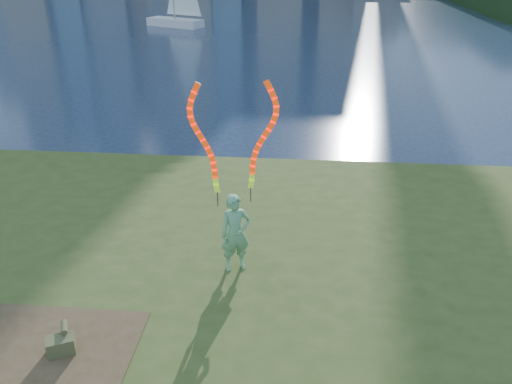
{
  "coord_description": "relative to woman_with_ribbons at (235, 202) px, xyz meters",
  "views": [
    {
      "loc": [
        1.77,
        -8.22,
        6.47
      ],
      "look_at": [
        0.98,
        1.0,
        1.84
      ],
      "focal_mm": 35.0,
      "sensor_mm": 36.0,
      "label": 1
    }
  ],
  "objects": [
    {
      "name": "canvas_bag",
      "position": [
        -2.4,
        -2.48,
        -1.26
      ],
      "size": [
        0.48,
        0.54,
        0.39
      ],
      "rotation": [
        0.0,
        0.0,
        0.43
      ],
      "color": "#484A2A",
      "rests_on": "grassy_knoll"
    },
    {
      "name": "dirt_patch",
      "position": [
        -2.89,
        -2.98,
        -1.41
      ],
      "size": [
        3.2,
        3.0,
        0.02
      ],
      "primitive_type": "cube",
      "color": "#47331E",
      "rests_on": "grassy_knoll"
    },
    {
      "name": "ground",
      "position": [
        -0.69,
        0.22,
        -2.22
      ],
      "size": [
        320.0,
        320.0,
        0.0
      ],
      "primitive_type": "plane",
      "color": "#1B2843",
      "rests_on": "ground"
    },
    {
      "name": "sailboat",
      "position": [
        -9.46,
        36.0,
        -0.83
      ],
      "size": [
        5.24,
        3.59,
        8.11
      ],
      "rotation": [
        0.0,
        0.0,
        -0.44
      ],
      "color": "white",
      "rests_on": "ground"
    },
    {
      "name": "woman_with_ribbons",
      "position": [
        0.0,
        0.0,
        0.0
      ],
      "size": [
        1.89,
        0.79,
        3.96
      ],
      "rotation": [
        0.0,
        0.0,
        0.39
      ],
      "color": "#187C2B",
      "rests_on": "grassy_knoll"
    },
    {
      "name": "grassy_knoll",
      "position": [
        -0.69,
        -2.07,
        -1.88
      ],
      "size": [
        20.0,
        18.0,
        0.8
      ],
      "color": "#384819",
      "rests_on": "ground"
    }
  ]
}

